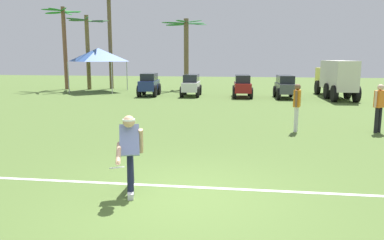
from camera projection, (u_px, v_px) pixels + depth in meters
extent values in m
plane|color=#4D682E|center=(185.00, 197.00, 6.54)|extent=(80.00, 80.00, 0.00)
cube|color=white|center=(189.00, 187.00, 7.03)|extent=(26.19, 0.64, 0.01)
cylinder|color=#191E38|center=(130.00, 175.00, 6.59)|extent=(0.22, 0.37, 0.72)
cube|color=silver|center=(131.00, 195.00, 6.49)|extent=(0.17, 0.28, 0.10)
cylinder|color=#191E38|center=(131.00, 170.00, 6.90)|extent=(0.24, 0.46, 0.69)
cube|color=silver|center=(131.00, 183.00, 7.09)|extent=(0.17, 0.28, 0.10)
cube|color=#7A84C6|center=(129.00, 140.00, 6.56)|extent=(0.44, 0.46, 0.58)
sphere|color=tan|center=(129.00, 122.00, 6.41)|extent=(0.26, 0.26, 0.21)
cylinder|color=white|center=(129.00, 120.00, 6.40)|extent=(0.27, 0.27, 0.03)
cylinder|color=tan|center=(119.00, 153.00, 6.28)|extent=(0.25, 0.57, 0.27)
cylinder|color=tan|center=(141.00, 141.00, 6.64)|extent=(0.16, 0.29, 0.49)
cylinder|color=white|center=(117.00, 168.00, 6.05)|extent=(0.34, 0.34, 0.09)
cylinder|color=black|center=(376.00, 120.00, 11.98)|extent=(0.15, 0.15, 0.82)
cylinder|color=black|center=(380.00, 120.00, 12.07)|extent=(0.15, 0.15, 0.82)
cube|color=orange|center=(380.00, 99.00, 11.92)|extent=(0.39, 0.37, 0.54)
cylinder|color=beige|center=(376.00, 99.00, 11.81)|extent=(0.10, 0.10, 0.52)
cylinder|color=beige|center=(384.00, 98.00, 12.02)|extent=(0.10, 0.10, 0.52)
sphere|color=beige|center=(381.00, 87.00, 11.85)|extent=(0.28, 0.28, 0.20)
cylinder|color=silver|center=(296.00, 120.00, 12.11)|extent=(0.13, 0.13, 0.82)
cylinder|color=silver|center=(296.00, 119.00, 12.28)|extent=(0.13, 0.13, 0.82)
cube|color=orange|center=(297.00, 98.00, 12.08)|extent=(0.28, 0.38, 0.54)
cylinder|color=brown|center=(296.00, 99.00, 11.89)|extent=(0.09, 0.09, 0.52)
cylinder|color=brown|center=(298.00, 97.00, 12.27)|extent=(0.09, 0.09, 0.52)
sphere|color=brown|center=(298.00, 87.00, 12.02)|extent=(0.24, 0.24, 0.20)
cube|color=navy|center=(149.00, 85.00, 23.41)|extent=(1.19, 2.43, 0.60)
cube|color=#1E232B|center=(149.00, 77.00, 23.37)|extent=(1.00, 1.62, 0.44)
cylinder|color=black|center=(144.00, 89.00, 24.26)|extent=(0.25, 0.73, 0.72)
cylinder|color=black|center=(159.00, 89.00, 24.19)|extent=(0.25, 0.73, 0.72)
cylinder|color=black|center=(139.00, 91.00, 22.72)|extent=(0.25, 0.73, 0.72)
cylinder|color=black|center=(155.00, 91.00, 22.66)|extent=(0.25, 0.73, 0.72)
cube|color=silver|center=(191.00, 86.00, 23.21)|extent=(1.09, 2.45, 0.55)
cube|color=#1E232B|center=(191.00, 78.00, 23.27)|extent=(0.94, 1.84, 0.46)
cylinder|color=black|center=(185.00, 90.00, 24.13)|extent=(0.22, 0.67, 0.66)
cylinder|color=black|center=(200.00, 90.00, 24.03)|extent=(0.22, 0.67, 0.66)
cylinder|color=black|center=(182.00, 92.00, 22.48)|extent=(0.22, 0.67, 0.66)
cylinder|color=black|center=(198.00, 92.00, 22.39)|extent=(0.22, 0.67, 0.66)
cube|color=maroon|center=(242.00, 87.00, 22.56)|extent=(1.13, 2.46, 0.55)
cube|color=#1E232B|center=(242.00, 79.00, 22.62)|extent=(0.97, 1.86, 0.46)
cylinder|color=black|center=(234.00, 90.00, 23.47)|extent=(0.23, 0.67, 0.66)
cylinder|color=black|center=(249.00, 91.00, 23.39)|extent=(0.23, 0.67, 0.66)
cylinder|color=black|center=(235.00, 93.00, 21.82)|extent=(0.23, 0.67, 0.66)
cylinder|color=black|center=(251.00, 93.00, 21.74)|extent=(0.23, 0.67, 0.66)
cube|color=#474C51|center=(285.00, 88.00, 22.02)|extent=(1.11, 2.46, 0.55)
cube|color=#1E232B|center=(285.00, 79.00, 22.08)|extent=(0.96, 1.85, 0.46)
cylinder|color=black|center=(275.00, 91.00, 22.93)|extent=(0.22, 0.67, 0.66)
cylinder|color=black|center=(291.00, 91.00, 22.84)|extent=(0.22, 0.67, 0.66)
cylinder|color=black|center=(279.00, 94.00, 21.28)|extent=(0.22, 0.67, 0.66)
cylinder|color=black|center=(296.00, 94.00, 21.20)|extent=(0.22, 0.67, 0.66)
cube|color=yellow|center=(326.00, 77.00, 24.52)|extent=(1.12, 1.74, 1.15)
cube|color=silver|center=(338.00, 75.00, 21.59)|extent=(1.33, 4.25, 1.65)
cylinder|color=black|center=(317.00, 87.00, 24.37)|extent=(0.28, 0.91, 0.90)
cylinder|color=black|center=(336.00, 88.00, 24.24)|extent=(0.28, 0.91, 0.90)
cylinder|color=black|center=(327.00, 91.00, 21.81)|extent=(0.28, 0.91, 0.90)
cylinder|color=black|center=(347.00, 91.00, 21.68)|extent=(0.28, 0.91, 0.90)
cylinder|color=black|center=(334.00, 94.00, 20.20)|extent=(0.28, 0.91, 0.90)
cylinder|color=black|center=(356.00, 94.00, 20.07)|extent=(0.28, 0.91, 0.90)
cylinder|color=brown|center=(65.00, 49.00, 27.82)|extent=(0.30, 0.30, 6.04)
ellipsoid|color=#23772A|center=(72.00, 12.00, 27.16)|extent=(1.56, 0.45, 0.19)
ellipsoid|color=#23772A|center=(72.00, 12.00, 27.88)|extent=(1.00, 1.32, 0.17)
ellipsoid|color=#23772A|center=(68.00, 14.00, 28.27)|extent=(0.44, 1.82, 0.18)
ellipsoid|color=#23772A|center=(54.00, 13.00, 27.77)|extent=(1.81, 0.76, 0.18)
ellipsoid|color=#23772A|center=(52.00, 10.00, 27.09)|extent=(1.42, 0.97, 0.16)
ellipsoid|color=#23772A|center=(56.00, 10.00, 26.51)|extent=(0.40, 1.80, 0.16)
ellipsoid|color=#23772A|center=(64.00, 9.00, 26.71)|extent=(1.06, 1.33, 0.16)
cylinder|color=brown|center=(88.00, 53.00, 27.64)|extent=(0.29, 0.29, 5.42)
ellipsoid|color=#325E34|center=(98.00, 21.00, 27.06)|extent=(1.79, 0.38, 0.19)
ellipsoid|color=#325E34|center=(95.00, 21.00, 28.02)|extent=(0.85, 1.76, 0.17)
ellipsoid|color=#325E34|center=(86.00, 21.00, 28.12)|extent=(1.00, 1.78, 0.16)
ellipsoid|color=#325E34|center=(77.00, 20.00, 27.42)|extent=(1.48, 0.37, 0.19)
ellipsoid|color=#325E34|center=(76.00, 19.00, 26.48)|extent=(0.96, 1.81, 0.17)
ellipsoid|color=#325E34|center=(87.00, 18.00, 26.48)|extent=(0.95, 1.55, 0.16)
cylinder|color=brown|center=(110.00, 41.00, 28.28)|extent=(0.29, 0.29, 7.22)
cylinder|color=brown|center=(186.00, 54.00, 27.98)|extent=(0.35, 0.35, 5.20)
ellipsoid|color=#296A37|center=(195.00, 23.00, 27.39)|extent=(1.45, 0.48, 0.19)
ellipsoid|color=#296A37|center=(197.00, 24.00, 28.20)|extent=(1.54, 1.60, 0.16)
ellipsoid|color=#296A37|center=(186.00, 24.00, 28.33)|extent=(0.47, 1.50, 0.17)
ellipsoid|color=#296A37|center=(176.00, 25.00, 28.10)|extent=(1.82, 0.95, 0.18)
ellipsoid|color=#296A37|center=(174.00, 23.00, 27.22)|extent=(1.75, 1.28, 0.16)
ellipsoid|color=#296A37|center=(181.00, 21.00, 26.92)|extent=(0.72, 1.54, 0.15)
ellipsoid|color=#296A37|center=(194.00, 21.00, 26.90)|extent=(1.50, 1.39, 0.15)
cylinder|color=#B2B5BA|center=(127.00, 76.00, 27.54)|extent=(0.06, 0.06, 2.10)
cylinder|color=#B2B5BA|center=(88.00, 75.00, 28.01)|extent=(0.06, 0.06, 2.10)
cylinder|color=#B2B5BA|center=(112.00, 78.00, 24.57)|extent=(0.06, 0.06, 2.10)
cylinder|color=#B2B5BA|center=(68.00, 77.00, 25.04)|extent=(0.06, 0.06, 2.10)
pyramid|color=#33569E|center=(98.00, 55.00, 26.04)|extent=(3.20, 3.20, 0.92)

